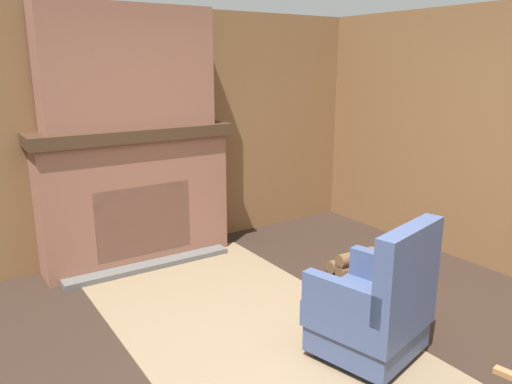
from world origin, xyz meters
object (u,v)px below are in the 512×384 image
at_px(oil_lamp_vase, 51,123).
at_px(storage_case, 141,120).
at_px(firewood_stack, 356,265).
at_px(armchair, 375,309).

relative_size(oil_lamp_vase, storage_case, 1.11).
height_order(firewood_stack, oil_lamp_vase, oil_lamp_vase).
distance_m(firewood_stack, oil_lamp_vase, 2.97).
height_order(armchair, storage_case, storage_case).
bearing_deg(oil_lamp_vase, storage_case, 89.99).
bearing_deg(firewood_stack, storage_case, -135.53).
xyz_separation_m(firewood_stack, storage_case, (-1.46, -1.43, 1.28)).
height_order(firewood_stack, storage_case, storage_case).
relative_size(firewood_stack, storage_case, 2.02).
relative_size(firewood_stack, oil_lamp_vase, 1.82).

